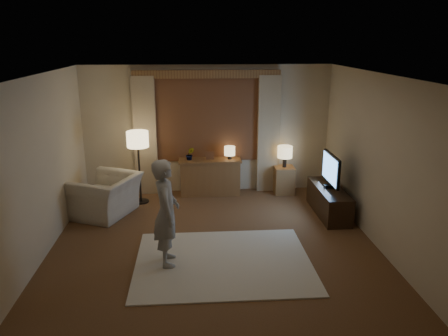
{
  "coord_description": "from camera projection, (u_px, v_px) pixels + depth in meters",
  "views": [
    {
      "loc": [
        -0.3,
        -6.0,
        3.09
      ],
      "look_at": [
        0.19,
        0.6,
        1.12
      ],
      "focal_mm": 35.0,
      "sensor_mm": 36.0,
      "label": 1
    }
  ],
  "objects": [
    {
      "name": "room",
      "position": [
        212.0,
        157.0,
        6.74
      ],
      "size": [
        5.04,
        5.54,
        2.64
      ],
      "color": "brown",
      "rests_on": "ground"
    },
    {
      "name": "rug",
      "position": [
        223.0,
        262.0,
        6.27
      ],
      "size": [
        2.5,
        2.0,
        0.02
      ],
      "primitive_type": "cube",
      "color": "beige",
      "rests_on": "floor"
    },
    {
      "name": "sideboard",
      "position": [
        210.0,
        178.0,
        8.93
      ],
      "size": [
        1.2,
        0.4,
        0.7
      ],
      "primitive_type": "cube",
      "color": "brown",
      "rests_on": "floor"
    },
    {
      "name": "picture_frame",
      "position": [
        210.0,
        156.0,
        8.8
      ],
      "size": [
        0.16,
        0.02,
        0.2
      ],
      "primitive_type": "cube",
      "color": "brown",
      "rests_on": "sideboard"
    },
    {
      "name": "plant",
      "position": [
        190.0,
        154.0,
        8.76
      ],
      "size": [
        0.17,
        0.13,
        0.3
      ],
      "primitive_type": "imported",
      "color": "#999999",
      "rests_on": "sideboard"
    },
    {
      "name": "table_lamp_sideboard",
      "position": [
        230.0,
        151.0,
        8.8
      ],
      "size": [
        0.22,
        0.22,
        0.3
      ],
      "color": "black",
      "rests_on": "sideboard"
    },
    {
      "name": "floor_lamp",
      "position": [
        138.0,
        143.0,
        8.24
      ],
      "size": [
        0.41,
        0.41,
        1.41
      ],
      "color": "black",
      "rests_on": "floor"
    },
    {
      "name": "armchair",
      "position": [
        106.0,
        196.0,
        7.88
      ],
      "size": [
        1.34,
        1.41,
        0.72
      ],
      "primitive_type": "imported",
      "rotation": [
        0.0,
        0.0,
        -1.98
      ],
      "color": "beige",
      "rests_on": "floor"
    },
    {
      "name": "side_table",
      "position": [
        284.0,
        180.0,
        9.01
      ],
      "size": [
        0.4,
        0.4,
        0.56
      ],
      "primitive_type": "cube",
      "color": "brown",
      "rests_on": "floor"
    },
    {
      "name": "table_lamp_side",
      "position": [
        285.0,
        152.0,
        8.84
      ],
      "size": [
        0.3,
        0.3,
        0.44
      ],
      "color": "black",
      "rests_on": "side_table"
    },
    {
      "name": "tv_stand",
      "position": [
        329.0,
        201.0,
        7.94
      ],
      "size": [
        0.45,
        1.4,
        0.5
      ],
      "primitive_type": "cube",
      "color": "black",
      "rests_on": "floor"
    },
    {
      "name": "tv",
      "position": [
        331.0,
        170.0,
        7.77
      ],
      "size": [
        0.21,
        0.87,
        0.63
      ],
      "color": "black",
      "rests_on": "tv_stand"
    },
    {
      "name": "person",
      "position": [
        166.0,
        213.0,
        6.02
      ],
      "size": [
        0.41,
        0.58,
        1.53
      ],
      "primitive_type": "imported",
      "rotation": [
        0.0,
        0.0,
        1.65
      ],
      "color": "gray",
      "rests_on": "rug"
    }
  ]
}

